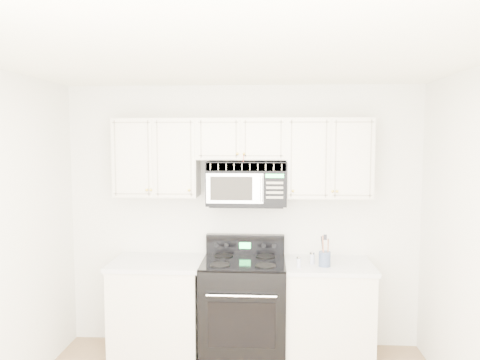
{
  "coord_description": "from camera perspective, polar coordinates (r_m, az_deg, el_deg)",
  "views": [
    {
      "loc": [
        0.26,
        -2.88,
        2.09
      ],
      "look_at": [
        0.0,
        1.3,
        1.71
      ],
      "focal_mm": 35.0,
      "sensor_mm": 36.0,
      "label": 1
    }
  ],
  "objects": [
    {
      "name": "base_cabinet_left",
      "position": [
        4.74,
        -9.95,
        -15.4
      ],
      "size": [
        0.86,
        0.65,
        0.92
      ],
      "color": "beige",
      "rests_on": "ground"
    },
    {
      "name": "shaker_pepper",
      "position": [
        4.43,
        8.8,
        -9.38
      ],
      "size": [
        0.05,
        0.05,
        0.11
      ],
      "color": "#ADB0C4",
      "rests_on": "base_cabinet_right"
    },
    {
      "name": "range",
      "position": [
        4.59,
        0.44,
        -15.24
      ],
      "size": [
        0.78,
        0.71,
        1.12
      ],
      "color": "black",
      "rests_on": "ground"
    },
    {
      "name": "shaker_salt",
      "position": [
        4.31,
        7.18,
        -9.88
      ],
      "size": [
        0.04,
        0.04,
        0.1
      ],
      "color": "#ADB0C4",
      "rests_on": "base_cabinet_right"
    },
    {
      "name": "microwave",
      "position": [
        4.46,
        0.83,
        -0.34
      ],
      "size": [
        0.75,
        0.43,
        0.42
      ],
      "color": "black",
      "rests_on": "ground"
    },
    {
      "name": "upper_cabinets",
      "position": [
        4.47,
        0.23,
        3.21
      ],
      "size": [
        2.44,
        0.37,
        0.75
      ],
      "color": "beige",
      "rests_on": "ground"
    },
    {
      "name": "room",
      "position": [
        2.99,
        -1.57,
        -10.08
      ],
      "size": [
        3.51,
        3.51,
        2.61
      ],
      "color": "#836748",
      "rests_on": "ground"
    },
    {
      "name": "utensil_crock",
      "position": [
        4.38,
        10.28,
        -9.37
      ],
      "size": [
        0.11,
        0.11,
        0.29
      ],
      "color": "#4A5577",
      "rests_on": "base_cabinet_right"
    },
    {
      "name": "base_cabinet_right",
      "position": [
        4.65,
        10.38,
        -15.81
      ],
      "size": [
        0.86,
        0.65,
        0.92
      ],
      "color": "beige",
      "rests_on": "ground"
    }
  ]
}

